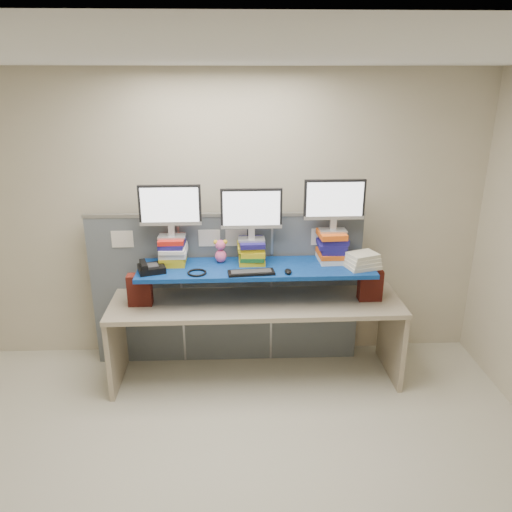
{
  "coord_description": "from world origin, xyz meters",
  "views": [
    {
      "loc": [
        0.12,
        -2.66,
        2.73
      ],
      "look_at": [
        0.27,
        1.46,
        1.22
      ],
      "focal_mm": 35.0,
      "sensor_mm": 36.0,
      "label": 1
    }
  ],
  "objects_px": {
    "blue_board": "(256,269)",
    "keyboard": "(251,272)",
    "monitor_left": "(170,208)",
    "monitor_center": "(251,211)",
    "desk_phone": "(151,268)",
    "desk": "(256,315)",
    "monitor_right": "(334,202)"
  },
  "relations": [
    {
      "from": "desk_phone",
      "to": "monitor_left",
      "type": "bearing_deg",
      "value": 31.22
    },
    {
      "from": "blue_board",
      "to": "monitor_center",
      "type": "distance_m",
      "value": 0.51
    },
    {
      "from": "monitor_center",
      "to": "keyboard",
      "type": "bearing_deg",
      "value": -93.03
    },
    {
      "from": "blue_board",
      "to": "monitor_left",
      "type": "distance_m",
      "value": 0.92
    },
    {
      "from": "blue_board",
      "to": "monitor_left",
      "type": "height_order",
      "value": "monitor_left"
    },
    {
      "from": "desk_phone",
      "to": "desk",
      "type": "bearing_deg",
      "value": -12.32
    },
    {
      "from": "monitor_right",
      "to": "desk_phone",
      "type": "relative_size",
      "value": 2.0
    },
    {
      "from": "monitor_center",
      "to": "desk_phone",
      "type": "distance_m",
      "value": 1.0
    },
    {
      "from": "monitor_left",
      "to": "monitor_center",
      "type": "xyz_separation_m",
      "value": [
        0.71,
        0.01,
        -0.04
      ]
    },
    {
      "from": "blue_board",
      "to": "keyboard",
      "type": "distance_m",
      "value": 0.18
    },
    {
      "from": "monitor_right",
      "to": "keyboard",
      "type": "bearing_deg",
      "value": -158.94
    },
    {
      "from": "desk_phone",
      "to": "blue_board",
      "type": "bearing_deg",
      "value": -12.32
    },
    {
      "from": "blue_board",
      "to": "keyboard",
      "type": "bearing_deg",
      "value": -106.36
    },
    {
      "from": "desk",
      "to": "keyboard",
      "type": "xyz_separation_m",
      "value": [
        -0.05,
        -0.17,
        0.5
      ]
    },
    {
      "from": "desk",
      "to": "monitor_center",
      "type": "bearing_deg",
      "value": 106.19
    },
    {
      "from": "monitor_right",
      "to": "blue_board",
      "type": "bearing_deg",
      "value": -170.35
    },
    {
      "from": "monitor_left",
      "to": "keyboard",
      "type": "bearing_deg",
      "value": -22.58
    },
    {
      "from": "desk",
      "to": "keyboard",
      "type": "height_order",
      "value": "keyboard"
    },
    {
      "from": "monitor_left",
      "to": "monitor_center",
      "type": "height_order",
      "value": "monitor_left"
    },
    {
      "from": "monitor_center",
      "to": "blue_board",
      "type": "bearing_deg",
      "value": -73.81
    },
    {
      "from": "desk",
      "to": "monitor_right",
      "type": "distance_m",
      "value": 1.25
    },
    {
      "from": "blue_board",
      "to": "keyboard",
      "type": "relative_size",
      "value": 5.09
    },
    {
      "from": "blue_board",
      "to": "monitor_center",
      "type": "xyz_separation_m",
      "value": [
        -0.04,
        0.12,
        0.49
      ]
    },
    {
      "from": "monitor_left",
      "to": "monitor_right",
      "type": "bearing_deg",
      "value": -0.0
    },
    {
      "from": "blue_board",
      "to": "desk_phone",
      "type": "distance_m",
      "value": 0.92
    },
    {
      "from": "monitor_left",
      "to": "monitor_right",
      "type": "height_order",
      "value": "monitor_right"
    },
    {
      "from": "monitor_center",
      "to": "desk_phone",
      "type": "height_order",
      "value": "monitor_center"
    },
    {
      "from": "monitor_center",
      "to": "keyboard",
      "type": "xyz_separation_m",
      "value": [
        -0.01,
        -0.29,
        -0.46
      ]
    },
    {
      "from": "monitor_center",
      "to": "keyboard",
      "type": "distance_m",
      "value": 0.55
    },
    {
      "from": "desk",
      "to": "keyboard",
      "type": "bearing_deg",
      "value": -106.36
    },
    {
      "from": "blue_board",
      "to": "monitor_center",
      "type": "bearing_deg",
      "value": 106.19
    },
    {
      "from": "keyboard",
      "to": "blue_board",
      "type": "bearing_deg",
      "value": 68.84
    }
  ]
}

